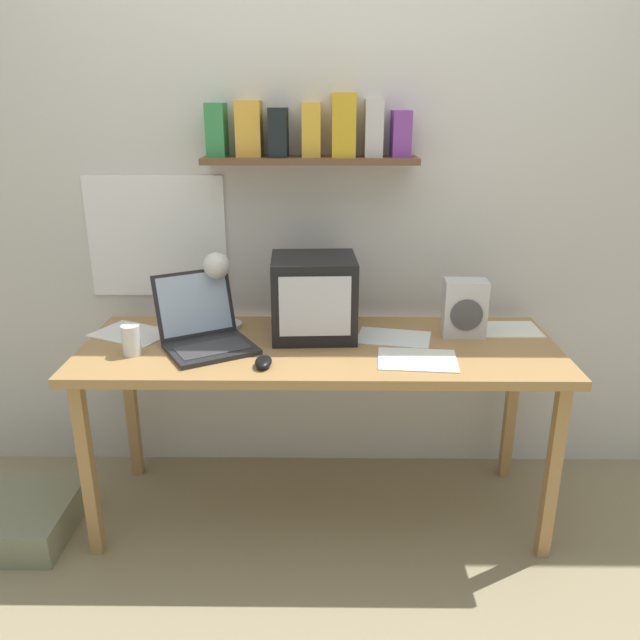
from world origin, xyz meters
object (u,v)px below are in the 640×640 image
Objects in this scene: corner_desk at (320,360)px; floor_cushion at (18,518)px; crt_monitor at (314,297)px; open_notebook at (132,333)px; juice_glass at (131,341)px; laptop at (204,329)px; space_heater at (465,308)px; computer_mouse at (263,362)px; printed_handout at (509,329)px; desk_lamp at (219,277)px; loose_paper_near_laptop at (394,337)px; loose_paper_near_monitor at (417,360)px.

floor_cushion is at bearing -172.29° from corner_desk.
crt_monitor is 0.94× the size of open_notebook.
laptop is at bearing 21.66° from juice_glass.
space_heater reaches higher than computer_mouse.
juice_glass is at bearing -169.22° from printed_handout.
desk_lamp is at bearing 169.99° from crt_monitor.
corner_desk is at bearing -165.67° from loose_paper_near_laptop.
printed_handout is (0.80, 0.07, -0.16)m from crt_monitor.
crt_monitor is 1.47m from floor_cushion.
loose_paper_near_monitor is 0.53m from printed_handout.
desk_lamp is 1.24m from floor_cushion.
desk_lamp is at bearing 158.05° from loose_paper_near_monitor.
loose_paper_near_monitor is at bearing 6.16° from computer_mouse.
laptop is 1.79× the size of printed_handout.
crt_monitor is 1.49× the size of space_heater.
crt_monitor is at bearing 103.53° from corner_desk.
crt_monitor is at bearing 17.62° from juice_glass.
desk_lamp is 0.47m from computer_mouse.
crt_monitor is 0.48m from loose_paper_near_monitor.
laptop is 3.90× the size of juice_glass.
floor_cushion is at bearing 161.79° from laptop.
loose_paper_near_laptop is at bearing -1.91° from open_notebook.
open_notebook is (-0.73, 0.00, -0.16)m from crt_monitor.
loose_paper_near_monitor is at bearing -37.10° from crt_monitor.
floor_cushion is at bearing -170.98° from loose_paper_near_laptop.
computer_mouse is 1.22m from floor_cushion.
loose_paper_near_monitor and open_notebook have the same top height.
corner_desk is 0.25m from crt_monitor.
space_heater is at bearing -23.44° from laptop.
corner_desk is at bearing 156.81° from loose_paper_near_monitor.
loose_paper_near_monitor is (0.55, 0.06, -0.01)m from computer_mouse.
printed_handout and open_notebook have the same top height.
computer_mouse reaches higher than loose_paper_near_monitor.
loose_paper_near_laptop is (-0.28, -0.03, -0.11)m from space_heater.
desk_lamp reaches higher than crt_monitor.
floor_cushion is at bearing -170.33° from printed_handout.
laptop is at bearing -170.88° from space_heater.
juice_glass is 0.38× the size of loose_paper_near_monitor.
printed_handout is at bearing 12.67° from corner_desk.
juice_glass is 0.26× the size of floor_cushion.
laptop is at bearing -88.00° from desk_lamp.
desk_lamp is 0.42m from open_notebook.
corner_desk is 7.99× the size of space_heater.
computer_mouse is 0.55m from loose_paper_near_monitor.
loose_paper_near_monitor is at bearing -6.25° from desk_lamp.
laptop reaches higher than open_notebook.
loose_paper_near_laptop is at bearing 10.35° from juice_glass.
loose_paper_near_monitor is 0.84× the size of open_notebook.
loose_paper_near_monitor is at bearing -40.16° from laptop.
open_notebook is at bearing 176.91° from crt_monitor.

